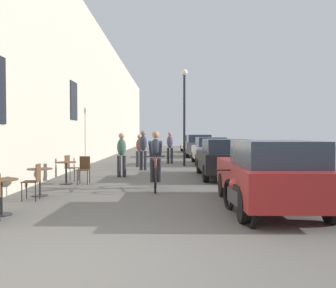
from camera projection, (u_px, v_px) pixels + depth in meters
ground_plane at (84, 270)px, 4.22m from camera, size 88.00×88.00×0.00m
building_facade_left at (82, 85)px, 18.11m from camera, size 0.54×68.00×8.24m
cafe_table_near at (3, 189)px, 7.04m from camera, size 0.64×0.64×0.72m
cafe_table_mid at (41, 176)px, 9.23m from camera, size 0.64×0.64×0.72m
cafe_chair_mid_toward_street at (36, 179)px, 8.62m from camera, size 0.40×0.40×0.89m
cafe_table_far at (68, 168)px, 11.42m from camera, size 0.64×0.64×0.72m
cafe_chair_far_toward_street at (72, 166)px, 12.12m from camera, size 0.45×0.45×0.89m
cafe_chair_far_toward_wall at (86, 168)px, 11.49m from camera, size 0.38×0.38×0.89m
cyclist_on_bicycle at (157, 162)px, 10.35m from camera, size 0.52×1.76×1.74m
pedestrian_near at (123, 152)px, 13.27m from camera, size 0.37×0.28×1.66m
pedestrian_mid at (145, 148)px, 15.83m from camera, size 0.35×0.26×1.76m
pedestrian_far at (141, 149)px, 17.37m from camera, size 0.37×0.29×1.59m
pedestrian_furthest at (171, 146)px, 19.38m from camera, size 0.36×0.27×1.74m
street_lamp at (186, 105)px, 17.90m from camera, size 0.32×0.32×4.90m
parked_car_nearest at (271, 173)px, 7.62m from camera, size 1.82×4.20×1.48m
parked_car_second at (224, 158)px, 13.08m from camera, size 1.73×4.05×1.44m
parked_car_third at (211, 150)px, 19.06m from camera, size 1.73×4.06×1.44m
parked_car_fourth at (199, 145)px, 25.30m from camera, size 1.89×4.43×1.57m
parked_car_fifth at (193, 143)px, 31.55m from camera, size 1.91×4.31×1.51m
parked_motorcycle at (240, 196)px, 6.90m from camera, size 0.62×2.15×0.92m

